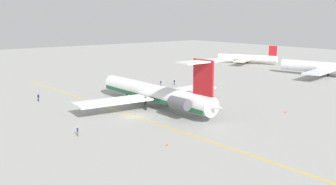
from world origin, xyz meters
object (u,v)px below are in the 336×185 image
ground_crew_near_tail (78,130)px  ground_crew_starboard (161,82)px  ground_crew_near_nose (38,97)px  main_jetliner (157,93)px  airliner_mid_left (326,68)px  safety_cone_nose (168,144)px  safety_cone_wingtip (286,112)px  ground_crew_portside (174,81)px  airliner_far_left (245,58)px

ground_crew_near_tail → ground_crew_starboard: 49.89m
ground_crew_near_nose → ground_crew_starboard: bearing=-75.6°
main_jetliner → airliner_mid_left: main_jetliner is taller
safety_cone_nose → ground_crew_starboard: bearing=143.7°
safety_cone_wingtip → ground_crew_portside: bearing=175.9°
ground_crew_near_tail → ground_crew_starboard: size_ratio=1.02×
safety_cone_nose → ground_crew_near_nose: bearing=-175.0°
ground_crew_near_nose → safety_cone_wingtip: size_ratio=3.32×
airliner_far_left → safety_cone_wingtip: (62.75, -60.62, -2.05)m
ground_crew_near_tail → main_jetliner: bearing=-135.1°
airliner_far_left → safety_cone_nose: size_ratio=46.03×
airliner_far_left → airliner_mid_left: size_ratio=0.76×
airliner_mid_left → ground_crew_portside: (-18.18, -50.52, -1.83)m
ground_crew_near_tail → ground_crew_portside: ground_crew_portside is taller
main_jetliner → ground_crew_starboard: bearing=-39.4°
main_jetliner → ground_crew_near_nose: main_jetliner is taller
ground_crew_starboard → ground_crew_near_tail: bearing=-176.3°
ground_crew_starboard → safety_cone_wingtip: 41.77m
ground_crew_near_tail → ground_crew_starboard: ground_crew_near_tail is taller
main_jetliner → ground_crew_near_tail: (8.11, -22.72, -2.17)m
safety_cone_nose → safety_cone_wingtip: same height
ground_crew_starboard → safety_cone_nose: (42.96, -31.54, -0.78)m
ground_crew_near_nose → safety_cone_nose: (44.25, 3.87, -0.88)m
airliner_far_left → main_jetliner: bearing=93.1°
ground_crew_portside → safety_cone_nose: 54.41m
ground_crew_near_nose → ground_crew_starboard: ground_crew_near_nose is taller
ground_crew_portside → safety_cone_wingtip: size_ratio=3.24×
airliner_mid_left → ground_crew_starboard: airliner_mid_left is taller
airliner_far_left → ground_crew_portside: bearing=86.2°
main_jetliner → safety_cone_nose: size_ratio=74.06×
ground_crew_near_nose → ground_crew_near_tail: 31.23m
airliner_mid_left → safety_cone_nose: bearing=93.5°
safety_cone_wingtip → safety_cone_nose: bearing=-87.9°
airliner_mid_left → ground_crew_portside: 53.72m
airliner_mid_left → safety_cone_wingtip: (22.00, -53.39, -2.68)m
ground_crew_near_tail → ground_crew_portside: 52.11m
airliner_far_left → ground_crew_near_tail: (50.56, -101.71, -1.26)m
ground_crew_near_nose → ground_crew_starboard: (1.30, 35.42, -0.10)m
ground_crew_near_nose → safety_cone_wingtip: (43.05, 36.31, -0.88)m
ground_crew_near_nose → safety_cone_nose: ground_crew_near_nose is taller
main_jetliner → safety_cone_nose: 25.87m
safety_cone_wingtip → ground_crew_starboard: bearing=-178.8°
airliner_mid_left → ground_crew_near_nose: airliner_mid_left is taller
safety_cone_nose → airliner_mid_left: bearing=105.1°
ground_crew_starboard → ground_crew_portside: bearing=-55.2°
airliner_mid_left → ground_crew_near_tail: airliner_mid_left is taller
ground_crew_near_nose → ground_crew_near_tail: ground_crew_near_nose is taller
ground_crew_near_nose → ground_crew_near_tail: size_ratio=1.08×
safety_cone_nose → safety_cone_wingtip: size_ratio=1.00×
safety_cone_nose → safety_cone_wingtip: bearing=92.1°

